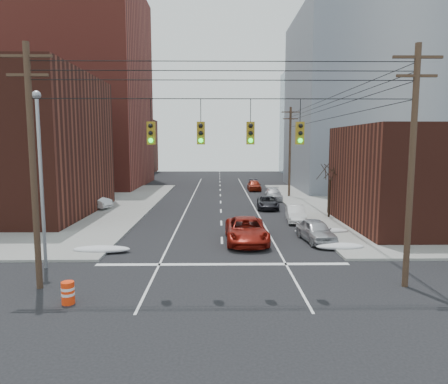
{
  "coord_description": "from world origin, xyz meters",
  "views": [
    {
      "loc": [
        -0.22,
        -14.88,
        6.66
      ],
      "look_at": [
        0.19,
        14.97,
        3.0
      ],
      "focal_mm": 32.0,
      "sensor_mm": 36.0,
      "label": 1
    }
  ],
  "objects_px": {
    "lot_car_b": "(82,196)",
    "lot_car_d": "(36,199)",
    "construction_barrel": "(68,293)",
    "parked_car_d": "(273,194)",
    "parked_car_f": "(253,183)",
    "lot_car_a": "(89,201)",
    "parked_car_c": "(268,203)",
    "red_pickup": "(246,230)",
    "lot_car_c": "(55,202)",
    "parked_car_b": "(296,214)",
    "parked_car_a": "(316,231)",
    "parked_car_e": "(254,185)"
  },
  "relations": [
    {
      "from": "lot_car_d",
      "to": "lot_car_c",
      "type": "bearing_deg",
      "value": -130.18
    },
    {
      "from": "parked_car_f",
      "to": "lot_car_a",
      "type": "distance_m",
      "value": 27.64
    },
    {
      "from": "lot_car_c",
      "to": "lot_car_d",
      "type": "height_order",
      "value": "lot_car_c"
    },
    {
      "from": "lot_car_d",
      "to": "parked_car_f",
      "type": "bearing_deg",
      "value": -49.58
    },
    {
      "from": "lot_car_b",
      "to": "construction_barrel",
      "type": "xyz_separation_m",
      "value": [
        8.66,
        -27.24,
        -0.42
      ]
    },
    {
      "from": "parked_car_c",
      "to": "parked_car_d",
      "type": "bearing_deg",
      "value": 81.32
    },
    {
      "from": "parked_car_e",
      "to": "lot_car_b",
      "type": "relative_size",
      "value": 0.81
    },
    {
      "from": "parked_car_a",
      "to": "parked_car_f",
      "type": "bearing_deg",
      "value": 85.6
    },
    {
      "from": "red_pickup",
      "to": "parked_car_f",
      "type": "xyz_separation_m",
      "value": [
        3.4,
        34.16,
        -0.2
      ]
    },
    {
      "from": "red_pickup",
      "to": "lot_car_c",
      "type": "distance_m",
      "value": 21.82
    },
    {
      "from": "parked_car_e",
      "to": "lot_car_b",
      "type": "distance_m",
      "value": 23.67
    },
    {
      "from": "red_pickup",
      "to": "parked_car_b",
      "type": "distance_m",
      "value": 8.45
    },
    {
      "from": "parked_car_b",
      "to": "parked_car_d",
      "type": "xyz_separation_m",
      "value": [
        -0.09,
        13.17,
        -0.01
      ]
    },
    {
      "from": "parked_car_b",
      "to": "parked_car_a",
      "type": "bearing_deg",
      "value": -84.31
    },
    {
      "from": "parked_car_d",
      "to": "parked_car_f",
      "type": "bearing_deg",
      "value": 98.04
    },
    {
      "from": "parked_car_b",
      "to": "lot_car_d",
      "type": "xyz_separation_m",
      "value": [
        -25.96,
        8.72,
        0.13
      ]
    },
    {
      "from": "lot_car_a",
      "to": "lot_car_b",
      "type": "distance_m",
      "value": 3.99
    },
    {
      "from": "construction_barrel",
      "to": "parked_car_c",
      "type": "bearing_deg",
      "value": 64.93
    },
    {
      "from": "parked_car_c",
      "to": "lot_car_b",
      "type": "bearing_deg",
      "value": 175.41
    },
    {
      "from": "lot_car_a",
      "to": "lot_car_b",
      "type": "bearing_deg",
      "value": 50.17
    },
    {
      "from": "parked_car_b",
      "to": "parked_car_f",
      "type": "relative_size",
      "value": 1.1
    },
    {
      "from": "construction_barrel",
      "to": "lot_car_c",
      "type": "bearing_deg",
      "value": 113.08
    },
    {
      "from": "parked_car_a",
      "to": "parked_car_e",
      "type": "bearing_deg",
      "value": 86.44
    },
    {
      "from": "parked_car_d",
      "to": "lot_car_a",
      "type": "distance_m",
      "value": 20.63
    },
    {
      "from": "parked_car_b",
      "to": "lot_car_c",
      "type": "distance_m",
      "value": 23.23
    },
    {
      "from": "parked_car_d",
      "to": "parked_car_e",
      "type": "xyz_separation_m",
      "value": [
        -1.46,
        9.42,
        0.07
      ]
    },
    {
      "from": "construction_barrel",
      "to": "lot_car_d",
      "type": "bearing_deg",
      "value": 116.68
    },
    {
      "from": "parked_car_c",
      "to": "red_pickup",
      "type": "bearing_deg",
      "value": -98.63
    },
    {
      "from": "parked_car_a",
      "to": "lot_car_a",
      "type": "height_order",
      "value": "lot_car_a"
    },
    {
      "from": "lot_car_b",
      "to": "parked_car_e",
      "type": "bearing_deg",
      "value": -37.72
    },
    {
      "from": "lot_car_b",
      "to": "lot_car_d",
      "type": "relative_size",
      "value": 1.4
    },
    {
      "from": "red_pickup",
      "to": "parked_car_e",
      "type": "height_order",
      "value": "red_pickup"
    },
    {
      "from": "lot_car_d",
      "to": "red_pickup",
      "type": "bearing_deg",
      "value": -122.85
    },
    {
      "from": "parked_car_d",
      "to": "construction_barrel",
      "type": "height_order",
      "value": "parked_car_d"
    },
    {
      "from": "lot_car_d",
      "to": "lot_car_a",
      "type": "bearing_deg",
      "value": -106.32
    },
    {
      "from": "parked_car_d",
      "to": "lot_car_b",
      "type": "bearing_deg",
      "value": -168.16
    },
    {
      "from": "red_pickup",
      "to": "lot_car_c",
      "type": "height_order",
      "value": "lot_car_c"
    },
    {
      "from": "red_pickup",
      "to": "construction_barrel",
      "type": "xyz_separation_m",
      "value": [
        -8.15,
        -10.34,
        -0.33
      ]
    },
    {
      "from": "lot_car_a",
      "to": "parked_car_b",
      "type": "bearing_deg",
      "value": -87.0
    },
    {
      "from": "lot_car_a",
      "to": "lot_car_d",
      "type": "relative_size",
      "value": 1.19
    },
    {
      "from": "parked_car_d",
      "to": "lot_car_c",
      "type": "relative_size",
      "value": 0.86
    },
    {
      "from": "red_pickup",
      "to": "lot_car_b",
      "type": "height_order",
      "value": "lot_car_b"
    },
    {
      "from": "parked_car_a",
      "to": "lot_car_a",
      "type": "bearing_deg",
      "value": 139.25
    },
    {
      "from": "parked_car_b",
      "to": "parked_car_e",
      "type": "height_order",
      "value": "parked_car_e"
    },
    {
      "from": "lot_car_c",
      "to": "red_pickup",
      "type": "bearing_deg",
      "value": -116.67
    },
    {
      "from": "parked_car_c",
      "to": "lot_car_d",
      "type": "xyz_separation_m",
      "value": [
        -24.41,
        1.92,
        0.17
      ]
    },
    {
      "from": "lot_car_b",
      "to": "lot_car_c",
      "type": "bearing_deg",
      "value": -173.9
    },
    {
      "from": "parked_car_e",
      "to": "parked_car_f",
      "type": "xyz_separation_m",
      "value": [
        0.25,
        4.54,
        -0.13
      ]
    },
    {
      "from": "parked_car_b",
      "to": "lot_car_c",
      "type": "relative_size",
      "value": 0.76
    },
    {
      "from": "parked_car_b",
      "to": "lot_car_a",
      "type": "xyz_separation_m",
      "value": [
        -19.57,
        6.39,
        0.23
      ]
    }
  ]
}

